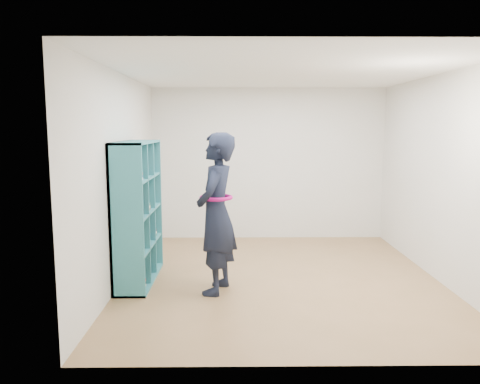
{
  "coord_description": "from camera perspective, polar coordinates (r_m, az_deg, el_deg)",
  "views": [
    {
      "loc": [
        -0.59,
        -5.83,
        1.94
      ],
      "look_at": [
        -0.51,
        0.3,
        1.08
      ],
      "focal_mm": 35.0,
      "sensor_mm": 36.0,
      "label": 1
    }
  ],
  "objects": [
    {
      "name": "floor",
      "position": [
        6.17,
        4.89,
        -10.41
      ],
      "size": [
        4.5,
        4.5,
        0.0
      ],
      "primitive_type": "plane",
      "color": "olive",
      "rests_on": "ground"
    },
    {
      "name": "ceiling",
      "position": [
        5.89,
        5.2,
        14.35
      ],
      "size": [
        4.5,
        4.5,
        0.0
      ],
      "primitive_type": "plane",
      "color": "white",
      "rests_on": "wall_back"
    },
    {
      "name": "wall_left",
      "position": [
        6.03,
        -14.24,
        1.62
      ],
      "size": [
        0.02,
        4.5,
        2.6
      ],
      "primitive_type": "cube",
      "color": "silver",
      "rests_on": "floor"
    },
    {
      "name": "wall_right",
      "position": [
        6.41,
        23.15,
        1.58
      ],
      "size": [
        0.02,
        4.5,
        2.6
      ],
      "primitive_type": "cube",
      "color": "silver",
      "rests_on": "floor"
    },
    {
      "name": "wall_back",
      "position": [
        8.12,
        3.47,
        3.41
      ],
      "size": [
        4.0,
        0.02,
        2.6
      ],
      "primitive_type": "cube",
      "color": "silver",
      "rests_on": "floor"
    },
    {
      "name": "wall_front",
      "position": [
        3.68,
        8.51,
        -2.13
      ],
      "size": [
        4.0,
        0.02,
        2.6
      ],
      "primitive_type": "cube",
      "color": "silver",
      "rests_on": "floor"
    },
    {
      "name": "bookshelf",
      "position": [
        6.01,
        -12.6,
        -2.69
      ],
      "size": [
        0.39,
        1.32,
        1.77
      ],
      "color": "teal",
      "rests_on": "floor"
    },
    {
      "name": "person",
      "position": [
        5.44,
        -2.92,
        -2.63
      ],
      "size": [
        0.6,
        0.77,
        1.88
      ],
      "rotation": [
        0.0,
        0.0,
        -1.82
      ],
      "color": "black",
      "rests_on": "floor"
    },
    {
      "name": "smartphone",
      "position": [
        5.55,
        -4.1,
        -1.15
      ],
      "size": [
        0.03,
        0.1,
        0.14
      ],
      "rotation": [
        0.24,
        0.0,
        -0.26
      ],
      "color": "silver",
      "rests_on": "person"
    }
  ]
}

